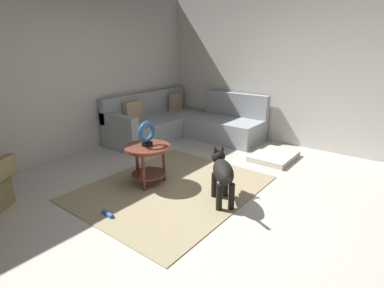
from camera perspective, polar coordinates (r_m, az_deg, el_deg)
The scene contains 10 objects.
ground_plane at distance 3.49m, azimuth 3.38°, elevation -13.16°, with size 6.00×6.00×0.10m, color beige.
wall_back at distance 5.24m, azimuth -24.52°, elevation 12.06°, with size 6.00×0.12×2.70m, color silver.
wall_right at distance 5.68m, azimuth 21.10°, elevation 12.83°, with size 0.12×6.00×2.70m, color silver.
area_rug at distance 3.95m, azimuth -3.85°, elevation -8.34°, with size 2.30×1.90×0.01m, color tan.
sectional_couch at distance 5.97m, azimuth -1.81°, elevation 3.88°, with size 2.20×2.25×0.88m.
side_table at distance 3.94m, azimuth -8.44°, elevation -2.05°, with size 0.60×0.60×0.54m.
torus_sculpture at distance 3.85m, azimuth -8.64°, elevation 2.07°, with size 0.28×0.08×0.33m.
dog_bed_mat at distance 5.09m, azimuth 15.35°, elevation -2.25°, with size 0.80×0.60×0.09m, color beige.
dog at distance 3.49m, azimuth 5.80°, elevation -5.37°, with size 0.65×0.62×0.63m.
dog_toy_rope at distance 3.47m, azimuth -15.78°, elevation -12.72°, with size 0.05×0.05×0.18m, color blue.
Camera 1 is at (-2.48, -1.66, 1.77)m, focal length 27.95 mm.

